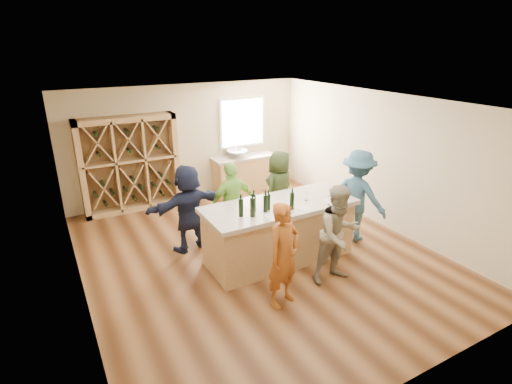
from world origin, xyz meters
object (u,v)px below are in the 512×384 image
sink (237,154)px  wine_bottle_f (292,201)px  wine_bottle_b (252,207)px  wine_bottle_a (241,208)px  person_far_left (188,208)px  person_near_right (339,235)px  person_server (357,196)px  wine_rack (130,164)px  person_near_left (284,255)px  person_far_right (279,189)px  wine_bottle_d (266,203)px  tasting_counter_base (279,234)px  wine_bottle_c (254,203)px  wine_bottle_e (268,202)px  person_far_mid (232,203)px

sink → wine_bottle_f: (-0.88, -3.85, 0.22)m
sink → wine_bottle_b: (-1.60, -3.79, 0.23)m
wine_bottle_a → person_far_left: person_far_left is taller
person_near_right → person_server: bearing=38.9°
wine_rack → person_near_left: wine_rack is taller
person_server → person_far_right: size_ratio=1.11×
wine_bottle_d → person_server: 2.16m
wine_rack → person_far_left: bearing=-78.8°
tasting_counter_base → wine_bottle_c: (-0.55, -0.07, 0.73)m
wine_bottle_e → person_far_mid: bearing=96.1°
sink → wine_bottle_d: bearing=-109.5°
wine_bottle_c → person_far_left: (-0.73, 1.21, -0.40)m
wine_bottle_f → person_far_mid: bearing=109.8°
person_near_left → person_far_left: size_ratio=0.97×
person_near_right → person_far_right: person_near_right is taller
sink → person_far_left: size_ratio=0.32×
person_far_right → person_far_left: size_ratio=0.98×
person_near_right → sink: bearing=85.4°
wine_bottle_e → person_far_right: size_ratio=0.17×
wine_bottle_b → person_near_left: 1.01m
wine_bottle_a → person_far_right: bearing=40.5°
person_server → wine_bottle_d: bearing=70.2°
person_server → wine_rack: bearing=20.9°
tasting_counter_base → person_near_right: person_near_right is taller
sink → wine_bottle_b: 4.12m
wine_bottle_b → wine_bottle_e: size_ratio=1.15×
wine_bottle_b → wine_bottle_d: 0.29m
wine_rack → wine_bottle_a: (0.94, -3.76, 0.13)m
wine_bottle_b → person_near_left: person_near_left is taller
person_server → person_far_left: bearing=45.5°
wine_bottle_c → wine_bottle_d: wine_bottle_c is taller
tasting_counter_base → person_server: (1.75, -0.06, 0.42)m
sink → wine_bottle_b: wine_bottle_b is taller
person_server → person_near_left: bearing=91.7°
person_far_mid → wine_bottle_f: size_ratio=5.42×
wine_bottle_a → person_far_left: 1.42m
wine_bottle_c → person_far_right: bearing=44.4°
wine_rack → wine_bottle_f: wine_rack is taller
person_far_left → wine_bottle_a: bearing=99.1°
person_near_right → wine_bottle_c: bearing=137.3°
wine_bottle_e → person_far_right: person_far_right is taller
person_near_right → wine_rack: bearing=116.7°
person_near_right → person_far_left: bearing=129.6°
person_near_left → wine_bottle_f: size_ratio=5.43×
person_near_right → wine_bottle_f: person_near_right is taller
sink → person_far_left: 3.27m
wine_rack → wine_bottle_d: wine_rack is taller
wine_bottle_a → wine_bottle_d: (0.44, -0.03, -0.00)m
person_far_mid → person_far_left: 0.86m
tasting_counter_base → wine_bottle_c: 0.92m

